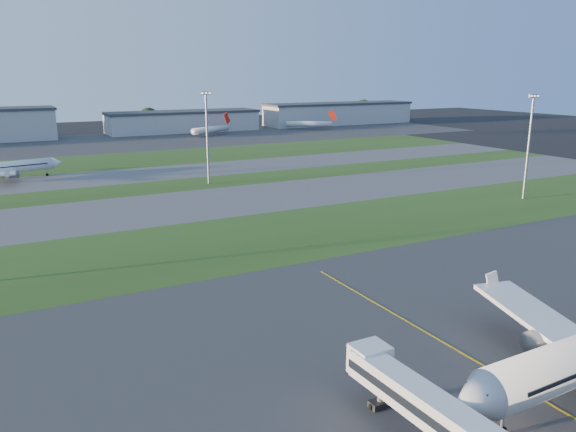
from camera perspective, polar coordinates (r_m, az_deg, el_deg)
ground at (r=65.07m, az=13.77°, el=-14.25°), size 700.00×700.00×0.00m
apron_near at (r=65.07m, az=13.77°, el=-14.24°), size 300.00×70.00×0.01m
grass_strip_a at (r=106.23m, az=-5.14°, el=-2.54°), size 300.00×34.00×0.01m
taxiway_a at (r=136.25m, az=-10.60°, el=1.04°), size 300.00×32.00×0.01m
grass_strip_b at (r=159.78m, az=-13.35°, el=2.84°), size 300.00×18.00×0.01m
taxiway_b at (r=180.81m, az=-15.17°, el=4.03°), size 300.00×26.00×0.01m
grass_strip_c at (r=212.73m, az=-17.24°, el=5.36°), size 300.00×40.00×0.01m
apron_far at (r=271.42m, az=-19.75°, el=6.97°), size 400.00×80.00×0.01m
yellow_line at (r=68.21m, az=16.99°, el=-13.07°), size 0.25×60.00×0.02m
airliner_taxiing at (r=184.89m, az=-26.98°, el=4.36°), size 33.75×28.35×10.64m
mini_jet_near at (r=289.12m, az=-7.82°, el=8.72°), size 25.91×15.31×9.48m
mini_jet_far at (r=319.40m, az=2.19°, el=9.35°), size 25.69×15.70×9.48m
light_mast_centre at (r=160.14m, az=-8.23°, el=8.46°), size 3.20×0.70×25.80m
light_mast_east at (r=151.07m, az=23.30°, el=7.12°), size 3.20×0.70×25.80m
hangar_east at (r=312.44m, az=-10.60°, el=9.45°), size 81.60×23.00×11.20m
hangar_far_east at (r=355.59m, az=5.17°, el=10.35°), size 96.90×23.00×13.20m
tree_mid_west at (r=309.41m, az=-24.72°, el=8.39°), size 9.90×9.90×10.80m
tree_mid_east at (r=321.66m, az=-13.96°, el=9.62°), size 11.55×11.55×12.60m
tree_east at (r=346.10m, az=-1.58°, el=10.22°), size 10.45×10.45×11.40m
tree_far_east at (r=385.64m, az=7.65°, el=10.71°), size 12.65×12.65×13.80m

